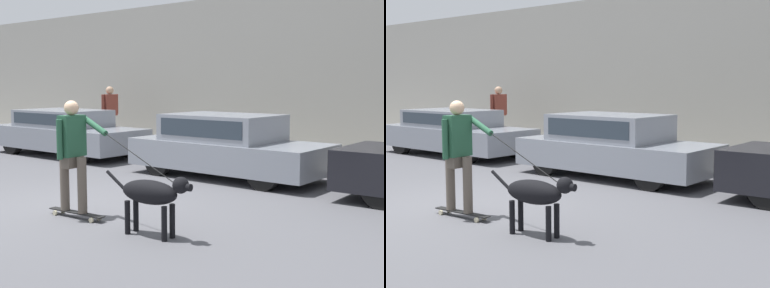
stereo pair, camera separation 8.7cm
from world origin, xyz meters
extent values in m
plane|color=#545459|center=(0.00, 0.00, 0.00)|extent=(36.00, 36.00, 0.00)
cube|color=gray|center=(0.00, 6.70, 2.07)|extent=(32.00, 0.30, 4.15)
cube|color=gray|center=(0.00, 5.63, 0.06)|extent=(30.00, 1.80, 0.12)
cylinder|color=black|center=(-3.46, 4.39, 0.34)|extent=(0.67, 0.21, 0.67)
cylinder|color=black|center=(-3.44, 2.88, 0.34)|extent=(0.67, 0.21, 0.67)
cylinder|color=black|center=(-6.21, 4.34, 0.34)|extent=(0.67, 0.21, 0.67)
cylinder|color=black|center=(-6.19, 2.84, 0.34)|extent=(0.67, 0.21, 0.67)
cube|color=gray|center=(-4.82, 3.61, 0.48)|extent=(4.46, 1.82, 0.55)
cube|color=gray|center=(-5.00, 3.61, 0.97)|extent=(2.36, 1.61, 0.44)
cube|color=#28333D|center=(-4.99, 2.82, 1.00)|extent=(2.05, 0.05, 0.28)
cylinder|color=black|center=(1.59, 4.35, 0.31)|extent=(0.63, 0.21, 0.63)
cylinder|color=black|center=(1.61, 2.90, 0.31)|extent=(0.63, 0.21, 0.63)
cylinder|color=black|center=(-0.90, 4.32, 0.31)|extent=(0.63, 0.21, 0.63)
cylinder|color=black|center=(-0.89, 2.87, 0.31)|extent=(0.63, 0.21, 0.63)
cube|color=gray|center=(0.35, 3.61, 0.46)|extent=(4.05, 1.74, 0.55)
cube|color=gray|center=(0.19, 3.61, 1.00)|extent=(2.24, 1.55, 0.53)
cube|color=#28333D|center=(0.20, 2.85, 1.03)|extent=(1.95, 0.04, 0.34)
cylinder|color=black|center=(3.74, 2.84, 0.32)|extent=(0.65, 0.22, 0.65)
cylinder|color=black|center=(2.30, -0.31, 0.21)|extent=(0.07, 0.07, 0.43)
cylinder|color=black|center=(2.32, -0.47, 0.21)|extent=(0.07, 0.07, 0.43)
cylinder|color=black|center=(1.73, -0.37, 0.21)|extent=(0.07, 0.07, 0.43)
cylinder|color=black|center=(1.75, -0.53, 0.21)|extent=(0.07, 0.07, 0.43)
ellipsoid|color=black|center=(2.03, -0.42, 0.55)|extent=(0.84, 0.39, 0.30)
sphere|color=black|center=(2.49, -0.37, 0.69)|extent=(0.20, 0.20, 0.20)
cylinder|color=black|center=(2.58, -0.36, 0.67)|extent=(0.12, 0.10, 0.09)
cylinder|color=black|center=(1.49, -0.48, 0.64)|extent=(0.33, 0.08, 0.25)
cylinder|color=beige|center=(0.96, -0.32, 0.04)|extent=(0.07, 0.04, 0.07)
cylinder|color=beige|center=(0.97, -0.47, 0.04)|extent=(0.07, 0.04, 0.07)
cylinder|color=beige|center=(0.23, -0.38, 0.04)|extent=(0.07, 0.04, 0.07)
cylinder|color=beige|center=(0.25, -0.53, 0.04)|extent=(0.07, 0.04, 0.07)
cube|color=black|center=(0.60, -0.43, 0.08)|extent=(1.02, 0.20, 0.02)
cylinder|color=brown|center=(0.73, -0.42, 0.48)|extent=(0.13, 0.13, 0.79)
cylinder|color=brown|center=(0.38, -0.44, 0.48)|extent=(0.13, 0.13, 0.79)
cube|color=brown|center=(0.55, -0.43, 0.79)|extent=(0.18, 0.30, 0.16)
cube|color=#235138|center=(0.55, -0.43, 1.16)|extent=(0.21, 0.38, 0.57)
sphere|color=tan|center=(0.55, -0.43, 1.55)|extent=(0.20, 0.20, 0.20)
cylinder|color=#235138|center=(0.57, -0.66, 1.13)|extent=(0.08, 0.08, 0.55)
cylinder|color=#235138|center=(0.79, -0.23, 1.30)|extent=(0.54, 0.13, 0.27)
cylinder|color=black|center=(1.77, -0.31, 0.93)|extent=(1.45, 0.14, 0.56)
cylinder|color=#3D4760|center=(-5.07, 5.24, 0.54)|extent=(0.15, 0.15, 0.84)
cylinder|color=#3D4760|center=(-5.06, 5.40, 0.54)|extent=(0.15, 0.15, 0.84)
cube|color=brown|center=(-5.06, 5.32, 1.26)|extent=(0.23, 0.42, 0.61)
cylinder|color=brown|center=(-5.08, 5.07, 1.28)|extent=(0.09, 0.09, 0.58)
cylinder|color=brown|center=(-5.04, 5.56, 1.28)|extent=(0.09, 0.09, 0.58)
sphere|color=tan|center=(-5.06, 5.32, 1.68)|extent=(0.23, 0.23, 0.23)
cube|color=#1E569E|center=(-5.08, 5.07, 0.84)|extent=(0.12, 0.28, 0.30)
cylinder|color=#4C5156|center=(-2.09, 4.48, 0.30)|extent=(0.17, 0.17, 0.61)
sphere|color=#4C5156|center=(-2.09, 4.48, 0.65)|extent=(0.18, 0.18, 0.18)
camera|label=1|loc=(6.53, -5.08, 1.89)|focal=50.00mm
camera|label=2|loc=(6.60, -5.03, 1.89)|focal=50.00mm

